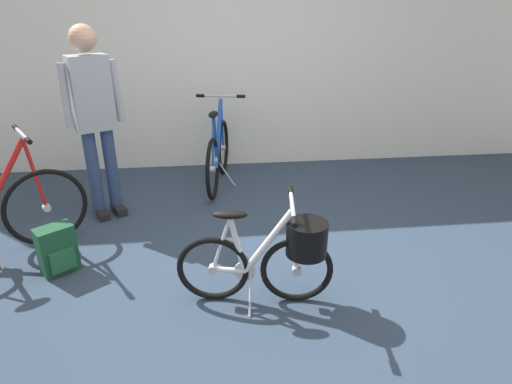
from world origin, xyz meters
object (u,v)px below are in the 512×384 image
at_px(display_bike_right, 218,154).
at_px(visitor_near_wall, 94,112).
at_px(backpack_on_floor, 57,250).
at_px(folding_bike_foreground, 275,254).

xyz_separation_m(display_bike_right, visitor_near_wall, (-1.06, -0.59, 0.61)).
height_order(display_bike_right, backpack_on_floor, display_bike_right).
xyz_separation_m(folding_bike_foreground, display_bike_right, (-0.29, 2.06, -0.01)).
relative_size(visitor_near_wall, backpack_on_floor, 4.63).
height_order(display_bike_right, visitor_near_wall, visitor_near_wall).
relative_size(display_bike_right, visitor_near_wall, 0.78).
bearing_deg(folding_bike_foreground, display_bike_right, 98.07).
distance_m(display_bike_right, visitor_near_wall, 1.35).
height_order(folding_bike_foreground, display_bike_right, display_bike_right).
xyz_separation_m(visitor_near_wall, backpack_on_floor, (-0.16, -0.95, -0.78)).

